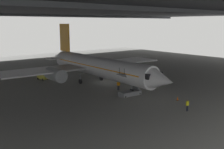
{
  "coord_description": "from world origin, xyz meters",
  "views": [
    {
      "loc": [
        -30.4,
        -40.51,
        11.4
      ],
      "look_at": [
        -1.18,
        -4.74,
        2.54
      ],
      "focal_mm": 42.92,
      "sensor_mm": 36.0,
      "label": 1
    }
  ],
  "objects_px": {
    "crew_worker_near_nose": "(187,105)",
    "baggage_tug": "(43,77)",
    "boarding_stairs": "(130,91)",
    "airplane_main": "(97,66)",
    "crew_worker_by_stairs": "(118,85)",
    "traffic_cone_orange": "(178,98)"
  },
  "relations": [
    {
      "from": "boarding_stairs",
      "to": "crew_worker_near_nose",
      "type": "xyz_separation_m",
      "value": [
        0.5,
        -10.58,
        0.16
      ]
    },
    {
      "from": "baggage_tug",
      "to": "crew_worker_by_stairs",
      "type": "bearing_deg",
      "value": -68.74
    },
    {
      "from": "crew_worker_near_nose",
      "to": "traffic_cone_orange",
      "type": "distance_m",
      "value": 5.08
    },
    {
      "from": "baggage_tug",
      "to": "boarding_stairs",
      "type": "bearing_deg",
      "value": -74.68
    },
    {
      "from": "traffic_cone_orange",
      "to": "baggage_tug",
      "type": "distance_m",
      "value": 28.39
    },
    {
      "from": "crew_worker_near_nose",
      "to": "baggage_tug",
      "type": "height_order",
      "value": "crew_worker_near_nose"
    },
    {
      "from": "crew_worker_near_nose",
      "to": "crew_worker_by_stairs",
      "type": "bearing_deg",
      "value": 88.55
    },
    {
      "from": "crew_worker_near_nose",
      "to": "crew_worker_by_stairs",
      "type": "relative_size",
      "value": 0.96
    },
    {
      "from": "boarding_stairs",
      "to": "traffic_cone_orange",
      "type": "xyz_separation_m",
      "value": [
        3.65,
        -6.64,
        -0.44
      ]
    },
    {
      "from": "crew_worker_by_stairs",
      "to": "traffic_cone_orange",
      "type": "xyz_separation_m",
      "value": [
        2.79,
        -10.41,
        -0.64
      ]
    },
    {
      "from": "airplane_main",
      "to": "boarding_stairs",
      "type": "relative_size",
      "value": 7.78
    },
    {
      "from": "airplane_main",
      "to": "crew_worker_near_nose",
      "type": "xyz_separation_m",
      "value": [
        -0.31,
        -20.56,
        -2.53
      ]
    },
    {
      "from": "airplane_main",
      "to": "baggage_tug",
      "type": "height_order",
      "value": "airplane_main"
    },
    {
      "from": "crew_worker_by_stairs",
      "to": "traffic_cone_orange",
      "type": "distance_m",
      "value": 10.8
    },
    {
      "from": "airplane_main",
      "to": "traffic_cone_orange",
      "type": "bearing_deg",
      "value": -80.28
    },
    {
      "from": "boarding_stairs",
      "to": "crew_worker_near_nose",
      "type": "distance_m",
      "value": 10.59
    },
    {
      "from": "traffic_cone_orange",
      "to": "baggage_tug",
      "type": "relative_size",
      "value": 0.25
    },
    {
      "from": "airplane_main",
      "to": "boarding_stairs",
      "type": "bearing_deg",
      "value": -94.61
    },
    {
      "from": "crew_worker_by_stairs",
      "to": "crew_worker_near_nose",
      "type": "bearing_deg",
      "value": -91.45
    },
    {
      "from": "crew_worker_near_nose",
      "to": "baggage_tug",
      "type": "relative_size",
      "value": 0.65
    },
    {
      "from": "crew_worker_near_nose",
      "to": "crew_worker_by_stairs",
      "type": "distance_m",
      "value": 14.35
    },
    {
      "from": "crew_worker_by_stairs",
      "to": "baggage_tug",
      "type": "bearing_deg",
      "value": 111.26
    }
  ]
}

